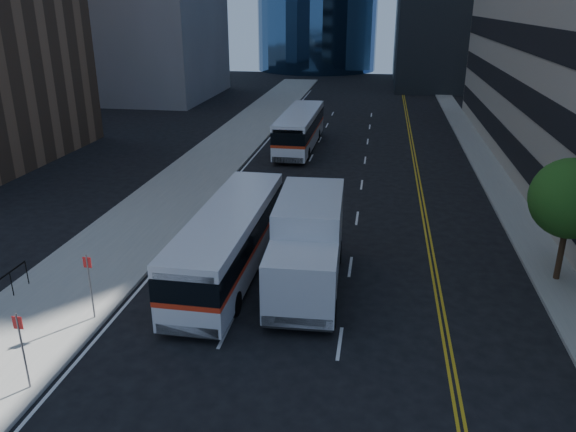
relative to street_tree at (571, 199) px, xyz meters
The scene contains 7 objects.
ground 12.58m from the street_tree, 138.37° to the right, with size 160.00×160.00×0.00m, color black.
sidewalk_west 26.11m from the street_tree, 138.92° to the left, with size 5.00×90.00×0.15m, color gray.
sidewalk_east 17.37m from the street_tree, 90.00° to the left, with size 2.00×90.00×0.15m, color gray.
street_tree is the anchor object (origin of this frame).
bus_front 13.74m from the street_tree, behind, with size 2.54×11.11×2.86m.
bus_rear 25.01m from the street_tree, 123.52° to the left, with size 2.53×11.23×2.89m.
box_truck 10.51m from the street_tree, 168.23° to the right, with size 2.86×7.52×3.55m.
Camera 1 is at (1.41, -14.33, 10.84)m, focal length 35.00 mm.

